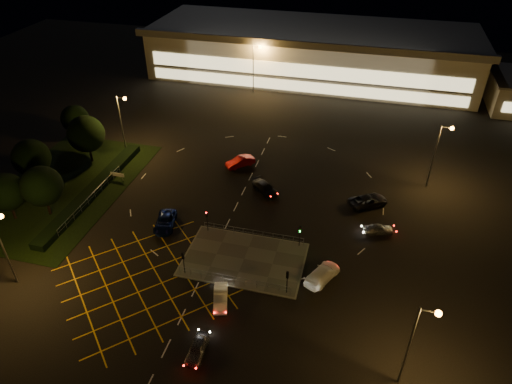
% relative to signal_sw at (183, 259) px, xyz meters
% --- Properties ---
extents(ground, '(180.00, 180.00, 0.00)m').
position_rel_signal_sw_xyz_m(ground, '(4.00, 5.99, -2.37)').
color(ground, black).
rests_on(ground, ground).
extents(pedestrian_island, '(14.00, 9.00, 0.12)m').
position_rel_signal_sw_xyz_m(pedestrian_island, '(6.00, 3.99, -2.31)').
color(pedestrian_island, '#4C4944').
rests_on(pedestrian_island, ground).
extents(grass_verge, '(18.00, 30.00, 0.08)m').
position_rel_signal_sw_xyz_m(grass_verge, '(-24.00, 11.99, -2.33)').
color(grass_verge, black).
rests_on(grass_verge, ground).
extents(hedge, '(2.00, 26.00, 1.00)m').
position_rel_signal_sw_xyz_m(hedge, '(-19.00, 11.99, -1.87)').
color(hedge, black).
rests_on(hedge, ground).
extents(supermarket, '(72.00, 26.50, 10.50)m').
position_rel_signal_sw_xyz_m(supermarket, '(4.00, 67.95, 2.95)').
color(supermarket, beige).
rests_on(supermarket, ground).
extents(streetlight_sw, '(1.78, 0.56, 10.03)m').
position_rel_signal_sw_xyz_m(streetlight_sw, '(-17.56, -6.01, 4.20)').
color(streetlight_sw, slate).
rests_on(streetlight_sw, ground).
extents(streetlight_se, '(1.78, 0.56, 10.03)m').
position_rel_signal_sw_xyz_m(streetlight_se, '(24.44, -8.01, 4.20)').
color(streetlight_se, slate).
rests_on(streetlight_se, ground).
extents(streetlight_nw, '(1.78, 0.56, 10.03)m').
position_rel_signal_sw_xyz_m(streetlight_nw, '(-19.56, 23.99, 4.20)').
color(streetlight_nw, slate).
rests_on(streetlight_nw, ground).
extents(streetlight_ne, '(1.78, 0.56, 10.03)m').
position_rel_signal_sw_xyz_m(streetlight_ne, '(28.44, 25.99, 4.20)').
color(streetlight_ne, slate).
rests_on(streetlight_ne, ground).
extents(streetlight_far_left, '(1.78, 0.56, 10.03)m').
position_rel_signal_sw_xyz_m(streetlight_far_left, '(-5.56, 53.99, 4.20)').
color(streetlight_far_left, slate).
rests_on(streetlight_far_left, ground).
extents(streetlight_far_right, '(1.78, 0.56, 10.03)m').
position_rel_signal_sw_xyz_m(streetlight_far_right, '(34.44, 55.99, 4.20)').
color(streetlight_far_right, slate).
rests_on(streetlight_far_right, ground).
extents(signal_sw, '(0.28, 0.30, 3.15)m').
position_rel_signal_sw_xyz_m(signal_sw, '(0.00, 0.00, 0.00)').
color(signal_sw, black).
rests_on(signal_sw, pedestrian_island).
extents(signal_se, '(0.28, 0.30, 3.15)m').
position_rel_signal_sw_xyz_m(signal_se, '(12.00, 0.00, 0.00)').
color(signal_se, black).
rests_on(signal_se, pedestrian_island).
extents(signal_nw, '(0.28, 0.30, 3.15)m').
position_rel_signal_sw_xyz_m(signal_nw, '(0.00, 7.99, 0.00)').
color(signal_nw, black).
rests_on(signal_nw, pedestrian_island).
extents(signal_ne, '(0.28, 0.30, 3.15)m').
position_rel_signal_sw_xyz_m(signal_ne, '(12.00, 7.99, 0.00)').
color(signal_ne, black).
rests_on(signal_ne, pedestrian_island).
extents(tree_a, '(5.04, 5.04, 6.86)m').
position_rel_signal_sw_xyz_m(tree_a, '(-26.00, 3.99, 1.97)').
color(tree_a, black).
rests_on(tree_a, ground).
extents(tree_b, '(5.40, 5.40, 7.35)m').
position_rel_signal_sw_xyz_m(tree_b, '(-28.00, 11.99, 2.28)').
color(tree_b, black).
rests_on(tree_b, ground).
extents(tree_c, '(5.76, 5.76, 7.84)m').
position_rel_signal_sw_xyz_m(tree_c, '(-24.00, 19.99, 2.59)').
color(tree_c, black).
rests_on(tree_c, ground).
extents(tree_d, '(4.68, 4.68, 6.37)m').
position_rel_signal_sw_xyz_m(tree_d, '(-30.00, 25.99, 1.65)').
color(tree_d, black).
rests_on(tree_d, ground).
extents(tree_e, '(5.40, 5.40, 7.35)m').
position_rel_signal_sw_xyz_m(tree_e, '(-22.00, 5.99, 2.28)').
color(tree_e, black).
rests_on(tree_e, ground).
extents(car_near_silver, '(1.65, 3.89, 1.31)m').
position_rel_signal_sw_xyz_m(car_near_silver, '(5.17, -9.68, -1.71)').
color(car_near_silver, '#A7A9AE').
rests_on(car_near_silver, ground).
extents(car_queue_white, '(2.56, 4.39, 1.37)m').
position_rel_signal_sw_xyz_m(car_queue_white, '(5.34, -3.01, -1.68)').
color(car_queue_white, white).
rests_on(car_queue_white, ground).
extents(car_left_blue, '(3.47, 5.59, 1.44)m').
position_rel_signal_sw_xyz_m(car_left_blue, '(-5.74, 7.56, -1.65)').
color(car_left_blue, '#0C184C').
rests_on(car_left_blue, ground).
extents(car_far_dkgrey, '(5.06, 4.72, 1.43)m').
position_rel_signal_sw_xyz_m(car_far_dkgrey, '(5.17, 18.45, -1.65)').
color(car_far_dkgrey, black).
rests_on(car_far_dkgrey, ground).
extents(car_right_silver, '(4.04, 2.44, 1.29)m').
position_rel_signal_sw_xyz_m(car_right_silver, '(21.47, 13.15, -1.72)').
color(car_right_silver, '#A4A6AB').
rests_on(car_right_silver, ground).
extents(car_circ_red, '(4.52, 4.46, 1.55)m').
position_rel_signal_sw_xyz_m(car_circ_red, '(-0.42, 24.61, -1.59)').
color(car_circ_red, maroon).
rests_on(car_circ_red, ground).
extents(car_east_grey, '(6.05, 5.24, 1.55)m').
position_rel_signal_sw_xyz_m(car_east_grey, '(19.80, 18.95, -1.59)').
color(car_east_grey, black).
rests_on(car_east_grey, ground).
extents(car_approach_white, '(4.29, 5.67, 1.53)m').
position_rel_signal_sw_xyz_m(car_approach_white, '(15.50, 3.19, -1.60)').
color(car_approach_white, white).
rests_on(car_approach_white, ground).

